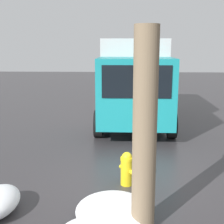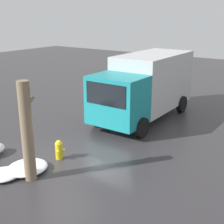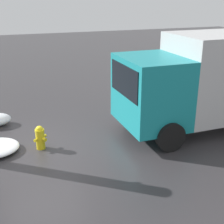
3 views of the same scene
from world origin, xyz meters
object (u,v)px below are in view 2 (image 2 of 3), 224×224
delivery_truck (146,85)px  fire_hydrant (59,149)px  tree_trunk (27,132)px  pedestrian (109,104)px

delivery_truck → fire_hydrant: bearing=87.5°
fire_hydrant → tree_trunk: size_ratio=0.23×
tree_trunk → fire_hydrant: bearing=9.6°
fire_hydrant → delivery_truck: (6.11, -0.24, 1.36)m
fire_hydrant → delivery_truck: 6.27m
pedestrian → fire_hydrant: bearing=-35.5°
pedestrian → delivery_truck: bearing=106.2°
delivery_truck → pedestrian: delivery_truck is taller
fire_hydrant → pedestrian: bearing=64.0°
tree_trunk → delivery_truck: (7.73, 0.03, 0.08)m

